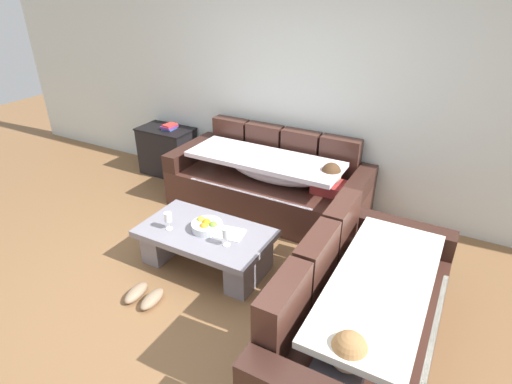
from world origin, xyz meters
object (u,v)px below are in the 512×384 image
object	(u,v)px
couch_along_wall	(270,183)
wine_glass_near_right	(226,234)
couch_near_window	(361,317)
open_magazine	(228,233)
book_stack_on_cabinet	(169,127)
wine_glass_near_left	(168,218)
fruit_bowl	(207,226)
pair_of_shoes	(144,296)
coffee_table	(206,244)
side_cabinet	(168,151)

from	to	relation	value
couch_along_wall	wine_glass_near_right	bearing A→B (deg)	-79.31
couch_near_window	open_magazine	distance (m)	1.37
couch_along_wall	book_stack_on_cabinet	size ratio (longest dim) A/B	11.40
wine_glass_near_left	book_stack_on_cabinet	distance (m)	2.01
open_magazine	wine_glass_near_left	bearing A→B (deg)	-169.36
fruit_bowl	wine_glass_near_right	bearing A→B (deg)	-22.53
book_stack_on_cabinet	pair_of_shoes	world-z (taller)	book_stack_on_cabinet
coffee_table	pair_of_shoes	world-z (taller)	coffee_table
wine_glass_near_right	pair_of_shoes	size ratio (longest dim) A/B	0.53
couch_near_window	coffee_table	size ratio (longest dim) A/B	1.63
fruit_bowl	book_stack_on_cabinet	distance (m)	2.12
couch_along_wall	side_cabinet	bearing A→B (deg)	172.24
couch_along_wall	couch_near_window	xyz separation A→B (m)	(1.48, -1.54, 0.00)
couch_along_wall	open_magazine	xyz separation A→B (m)	(0.17, -1.15, 0.05)
wine_glass_near_right	open_magazine	world-z (taller)	wine_glass_near_right
wine_glass_near_left	side_cabinet	size ratio (longest dim) A/B	0.23
coffee_table	book_stack_on_cabinet	bearing A→B (deg)	137.05
couch_near_window	coffee_table	distance (m)	1.57
wine_glass_near_left	fruit_bowl	bearing A→B (deg)	26.11
couch_along_wall	wine_glass_near_right	world-z (taller)	couch_along_wall
wine_glass_near_right	side_cabinet	bearing A→B (deg)	141.28
fruit_bowl	pair_of_shoes	bearing A→B (deg)	-105.97
couch_along_wall	wine_glass_near_left	size ratio (longest dim) A/B	13.38
couch_near_window	pair_of_shoes	xyz separation A→B (m)	(-1.72, -0.33, -0.29)
pair_of_shoes	wine_glass_near_left	bearing A→B (deg)	102.61
couch_near_window	fruit_bowl	distance (m)	1.56
fruit_bowl	open_magazine	size ratio (longest dim) A/B	1.00
couch_along_wall	wine_glass_near_right	xyz separation A→B (m)	(0.25, -1.31, 0.16)
book_stack_on_cabinet	pair_of_shoes	distance (m)	2.58
side_cabinet	book_stack_on_cabinet	distance (m)	0.36
open_magazine	pair_of_shoes	bearing A→B (deg)	-128.64
wine_glass_near_right	open_magazine	bearing A→B (deg)	117.43
book_stack_on_cabinet	coffee_table	bearing A→B (deg)	-42.95
coffee_table	open_magazine	distance (m)	0.26
couch_near_window	wine_glass_near_right	bearing A→B (deg)	79.59
fruit_bowl	couch_near_window	bearing A→B (deg)	-12.79
couch_near_window	open_magazine	bearing A→B (deg)	73.86
couch_near_window	open_magazine	world-z (taller)	couch_near_window
couch_along_wall	open_magazine	world-z (taller)	couch_along_wall
coffee_table	fruit_bowl	size ratio (longest dim) A/B	4.29
coffee_table	side_cabinet	xyz separation A→B (m)	(-1.62, 1.44, 0.08)
fruit_bowl	book_stack_on_cabinet	world-z (taller)	book_stack_on_cabinet
coffee_table	book_stack_on_cabinet	world-z (taller)	book_stack_on_cabinet
wine_glass_near_right	side_cabinet	distance (m)	2.46
couch_along_wall	side_cabinet	world-z (taller)	couch_along_wall
side_cabinet	book_stack_on_cabinet	bearing A→B (deg)	0.47
wine_glass_near_right	pair_of_shoes	xyz separation A→B (m)	(-0.48, -0.56, -0.45)
wine_glass_near_left	wine_glass_near_right	bearing A→B (deg)	3.25
wine_glass_near_right	book_stack_on_cabinet	world-z (taller)	book_stack_on_cabinet
wine_glass_near_left	coffee_table	bearing A→B (deg)	22.96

